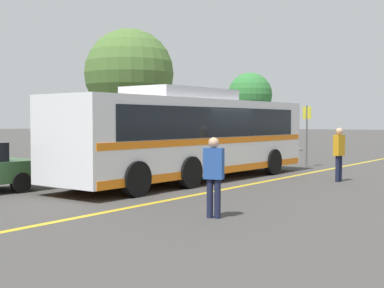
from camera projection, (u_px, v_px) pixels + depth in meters
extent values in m
plane|color=#423F3D|center=(212.00, 180.00, 18.89)|extent=(220.00, 220.00, 0.00)
cube|color=gold|center=(246.00, 185.00, 17.43)|extent=(31.46, 0.20, 0.01)
cube|color=#99999E|center=(94.00, 171.00, 21.62)|extent=(39.46, 0.36, 0.15)
cube|color=white|center=(192.00, 136.00, 18.65)|extent=(11.52, 2.88, 2.51)
cube|color=black|center=(192.00, 122.00, 18.63)|extent=(9.92, 2.87, 0.99)
cube|color=orange|center=(192.00, 140.00, 18.66)|extent=(11.30, 2.91, 0.20)
cube|color=orange|center=(192.00, 168.00, 18.70)|extent=(11.29, 2.90, 0.24)
cube|color=black|center=(273.00, 132.00, 23.20)|extent=(0.10, 2.25, 1.82)
cube|color=black|center=(273.00, 108.00, 23.15)|extent=(0.09, 1.79, 0.24)
cube|color=silver|center=(182.00, 94.00, 18.14)|extent=(4.06, 2.16, 0.37)
cube|color=black|center=(276.00, 156.00, 23.47)|extent=(0.09, 1.92, 0.04)
cube|color=black|center=(276.00, 161.00, 23.48)|extent=(0.09, 1.92, 0.04)
cylinder|color=black|center=(221.00, 159.00, 22.26)|extent=(1.01, 0.31, 1.00)
cylinder|color=black|center=(273.00, 162.00, 20.76)|extent=(1.01, 0.31, 1.00)
cylinder|color=black|center=(132.00, 168.00, 18.09)|extent=(1.01, 0.31, 1.00)
cylinder|color=black|center=(190.00, 172.00, 16.59)|extent=(1.01, 0.31, 1.00)
cylinder|color=black|center=(77.00, 174.00, 16.19)|extent=(1.01, 0.31, 1.00)
cylinder|color=black|center=(136.00, 179.00, 14.69)|extent=(1.01, 0.31, 1.00)
cylinder|color=black|center=(21.00, 183.00, 15.55)|extent=(0.61, 0.25, 0.60)
cube|color=#4C3823|center=(106.00, 161.00, 19.77)|extent=(4.59, 1.86, 0.61)
cube|color=black|center=(104.00, 146.00, 19.66)|extent=(1.96, 1.56, 0.50)
cylinder|color=black|center=(115.00, 166.00, 21.40)|extent=(0.61, 0.22, 0.60)
cylinder|color=black|center=(147.00, 168.00, 20.50)|extent=(0.61, 0.22, 0.60)
cylinder|color=black|center=(62.00, 171.00, 19.07)|extent=(0.61, 0.22, 0.60)
cylinder|color=black|center=(95.00, 174.00, 18.18)|extent=(0.61, 0.22, 0.60)
cube|color=maroon|center=(194.00, 154.00, 24.23)|extent=(4.13, 1.84, 0.55)
cube|color=black|center=(196.00, 144.00, 24.30)|extent=(1.77, 1.55, 0.41)
cylinder|color=black|center=(194.00, 163.00, 22.76)|extent=(0.61, 0.22, 0.60)
cylinder|color=black|center=(164.00, 161.00, 23.64)|extent=(0.61, 0.22, 0.60)
cylinder|color=black|center=(224.00, 159.00, 24.85)|extent=(0.61, 0.22, 0.60)
cylinder|color=black|center=(195.00, 158.00, 25.74)|extent=(0.61, 0.22, 0.60)
cylinder|color=#191E38|center=(217.00, 199.00, 11.49)|extent=(0.14, 0.14, 0.85)
cylinder|color=#191E38|center=(210.00, 198.00, 11.55)|extent=(0.14, 0.14, 0.85)
cube|color=#264C99|center=(214.00, 164.00, 11.49)|extent=(0.34, 0.47, 0.67)
sphere|color=tan|center=(214.00, 143.00, 11.47)|extent=(0.23, 0.23, 0.23)
cylinder|color=#191E38|center=(337.00, 169.00, 18.36)|extent=(0.14, 0.14, 0.90)
cylinder|color=#191E38|center=(340.00, 168.00, 18.47)|extent=(0.14, 0.14, 0.90)
cube|color=orange|center=(339.00, 145.00, 18.38)|extent=(0.45, 0.29, 0.71)
sphere|color=tan|center=(339.00, 131.00, 18.36)|extent=(0.24, 0.24, 0.24)
cylinder|color=#59595E|center=(307.00, 136.00, 24.22)|extent=(0.07, 0.07, 2.80)
cube|color=yellow|center=(307.00, 113.00, 24.17)|extent=(0.04, 0.40, 0.56)
cylinder|color=#513823|center=(130.00, 134.00, 28.62)|extent=(0.28, 0.28, 2.84)
sphere|color=#4C7033|center=(129.00, 74.00, 28.48)|extent=(4.75, 4.75, 4.75)
cylinder|color=#513823|center=(250.00, 132.00, 35.19)|extent=(0.28, 0.28, 2.72)
sphere|color=#337A38|center=(250.00, 95.00, 35.08)|extent=(2.91, 2.91, 2.91)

